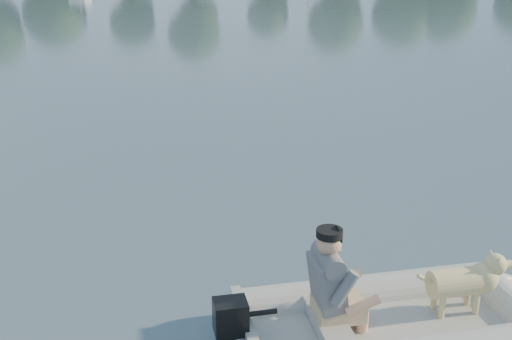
{
  "coord_description": "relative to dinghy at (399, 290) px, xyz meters",
  "views": [
    {
      "loc": [
        -1.45,
        -5.48,
        3.84
      ],
      "look_at": [
        -0.06,
        2.46,
        0.75
      ],
      "focal_mm": 45.0,
      "sensor_mm": 36.0,
      "label": 1
    }
  ],
  "objects": [
    {
      "name": "man",
      "position": [
        -0.69,
        0.03,
        0.18
      ],
      "size": [
        0.73,
        0.64,
        1.06
      ],
      "primitive_type": null,
      "rotation": [
        0.0,
        0.0,
        0.04
      ],
      "color": "slate",
      "rests_on": "dinghy"
    },
    {
      "name": "water",
      "position": [
        -0.81,
        0.5,
        -0.58
      ],
      "size": [
        160.0,
        160.0,
        0.0
      ],
      "primitive_type": "plane",
      "color": "slate",
      "rests_on": "ground"
    },
    {
      "name": "dog",
      "position": [
        0.63,
        0.07,
        -0.07
      ],
      "size": [
        0.93,
        0.36,
        0.61
      ],
      "primitive_type": null,
      "rotation": [
        0.0,
        0.0,
        0.04
      ],
      "color": "tan",
      "rests_on": "dinghy"
    },
    {
      "name": "outboard_motor",
      "position": [
        -1.63,
        -0.06,
        -0.28
      ],
      "size": [
        0.42,
        0.3,
        0.77
      ],
      "primitive_type": null,
      "rotation": [
        0.0,
        0.0,
        0.04
      ],
      "color": "black",
      "rests_on": "dinghy"
    },
    {
      "name": "dinghy",
      "position": [
        0.0,
        0.0,
        0.0
      ],
      "size": [
        4.48,
        2.9,
        1.36
      ],
      "primitive_type": null,
      "rotation": [
        0.0,
        0.0,
        0.04
      ],
      "color": "gray",
      "rests_on": "water"
    }
  ]
}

